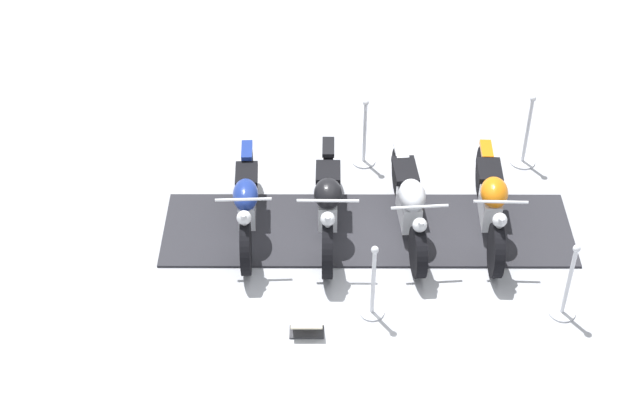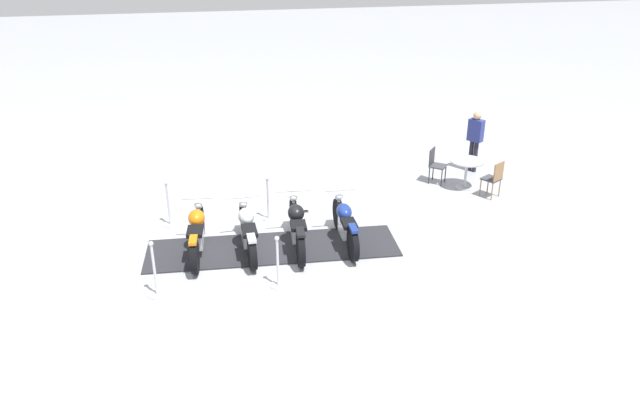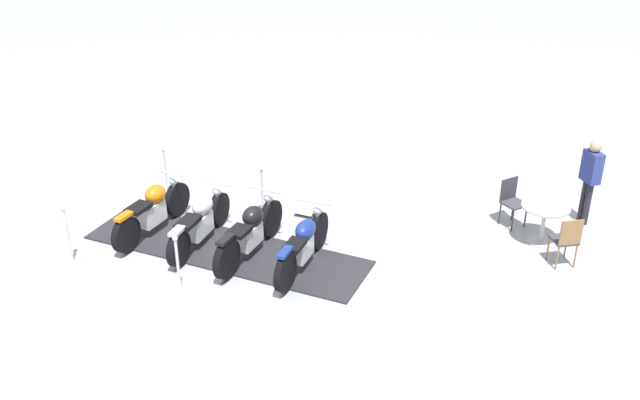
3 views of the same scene
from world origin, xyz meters
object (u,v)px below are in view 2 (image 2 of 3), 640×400
object	(u,v)px
motorcycle_navy	(345,223)
motorcycle_chrome	(247,229)
stanchion_right_mid	(268,204)
bystander_person	(475,136)
cafe_chair_near_table	(494,177)
stanchion_right_rear	(169,211)
info_placard	(300,209)
cafe_table	(466,167)
motorcycle_black	(297,226)
stanchion_left_mid	(278,270)
stanchion_left_rear	(156,279)
motorcycle_copper	(197,232)
cafe_chair_across_table	(436,163)

from	to	relation	value
motorcycle_navy	motorcycle_chrome	xyz separation A→B (m)	(-0.14, -2.06, -0.01)
stanchion_right_mid	bystander_person	size ratio (longest dim) A/B	0.62
stanchion_right_mid	cafe_chair_near_table	bearing A→B (deg)	90.63
stanchion_right_rear	info_placard	xyz separation A→B (m)	(-0.11, 3.04, -0.30)
stanchion_right_mid	motorcycle_navy	bearing A→B (deg)	43.29
motorcycle_chrome	cafe_table	size ratio (longest dim) A/B	2.55
motorcycle_black	cafe_chair_near_table	bearing A→B (deg)	-69.26
motorcycle_black	bystander_person	size ratio (longest dim) A/B	1.34
stanchion_left_mid	stanchion_right_rear	world-z (taller)	stanchion_right_rear
motorcycle_navy	motorcycle_black	world-z (taller)	motorcycle_black
motorcycle_black	stanchion_left_mid	xyz separation A→B (m)	(1.46, -0.62, -0.16)
stanchion_left_rear	stanchion_left_mid	size ratio (longest dim) A/B	1.06
motorcycle_navy	info_placard	world-z (taller)	motorcycle_navy
stanchion_left_rear	stanchion_right_rear	distance (m)	2.93
cafe_chair_near_table	bystander_person	bearing A→B (deg)	-39.36
motorcycle_copper	cafe_chair_near_table	xyz separation A→B (m)	(-1.38, 7.34, 0.04)
motorcycle_chrome	motorcycle_copper	world-z (taller)	motorcycle_copper
stanchion_right_rear	info_placard	distance (m)	3.05
stanchion_right_mid	stanchion_right_rear	bearing A→B (deg)	-94.03
motorcycle_copper	info_placard	distance (m)	2.94
info_placard	cafe_chair_across_table	world-z (taller)	cafe_chair_across_table
motorcycle_chrome	cafe_chair_across_table	xyz separation A→B (m)	(-2.69, 5.25, 0.06)
cafe_chair_across_table	stanchion_left_mid	bearing A→B (deg)	-99.57
motorcycle_copper	info_placard	xyz separation A→B (m)	(-1.58, 2.44, -0.44)
motorcycle_black	stanchion_right_mid	xyz separation A→B (m)	(-1.46, -0.42, -0.13)
motorcycle_navy	bystander_person	world-z (taller)	bystander_person
motorcycle_navy	stanchion_right_rear	bearing A→B (deg)	67.15
stanchion_left_rear	cafe_chair_across_table	distance (m)	8.17
motorcycle_copper	stanchion_right_mid	bearing A→B (deg)	-45.56
info_placard	stanchion_right_rear	bearing A→B (deg)	-173.99
motorcycle_black	motorcycle_copper	distance (m)	2.07
stanchion_right_rear	cafe_chair_near_table	xyz separation A→B (m)	(0.10, 7.94, 0.19)
motorcycle_black	motorcycle_chrome	distance (m)	1.04
cafe_chair_near_table	motorcycle_navy	bearing A→B (deg)	80.21
stanchion_left_rear	stanchion_left_mid	xyz separation A→B (m)	(0.16, 2.25, 0.01)
stanchion_right_rear	cafe_table	xyz separation A→B (m)	(-0.62, 7.52, 0.22)
info_placard	motorcycle_navy	bearing A→B (deg)	-65.90
cafe_chair_across_table	motorcycle_navy	bearing A→B (deg)	-99.02
motorcycle_black	motorcycle_chrome	size ratio (longest dim) A/B	1.03
stanchion_right_mid	stanchion_left_mid	xyz separation A→B (m)	(2.92, -0.21, -0.03)
cafe_chair_across_table	bystander_person	distance (m)	1.52
motorcycle_black	cafe_chair_across_table	bearing A→B (deg)	-52.21
motorcycle_black	cafe_chair_near_table	size ratio (longest dim) A/B	2.39
stanchion_left_mid	cafe_table	bearing A→B (deg)	123.99
cafe_table	bystander_person	bearing A→B (deg)	146.95
motorcycle_navy	stanchion_left_rear	xyz separation A→B (m)	(1.22, -3.90, -0.15)
motorcycle_black	stanchion_right_rear	bearing A→B (deg)	63.29
stanchion_left_rear	cafe_table	xyz separation A→B (m)	(-3.53, 7.72, 0.24)
motorcycle_chrome	cafe_chair_near_table	size ratio (longest dim) A/B	2.32
motorcycle_navy	motorcycle_copper	xyz separation A→B (m)	(-0.22, -3.09, 0.01)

